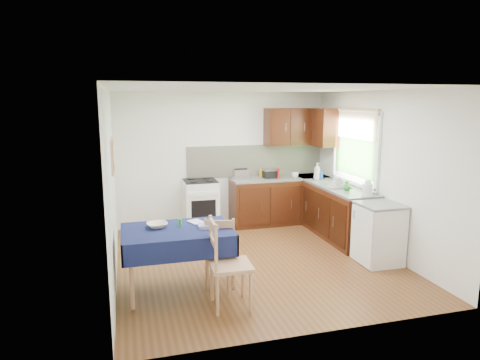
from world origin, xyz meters
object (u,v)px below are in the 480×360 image
object	(u,v)px
kettle	(368,189)
dish_rack	(339,186)
dining_table	(177,237)
toaster	(241,174)
chair_far	(220,249)
sandwich_press	(270,173)
chair_near	(226,261)

from	to	relation	value
kettle	dish_rack	bearing A→B (deg)	98.27
dining_table	toaster	size ratio (longest dim) A/B	4.72
chair_far	sandwich_press	world-z (taller)	sandwich_press
dish_rack	chair_far	bearing A→B (deg)	-161.51
chair_far	sandwich_press	bearing A→B (deg)	-109.01
chair_near	toaster	distance (m)	3.22
sandwich_press	kettle	size ratio (longest dim) A/B	1.12
dining_table	dish_rack	size ratio (longest dim) A/B	3.59
chair_far	chair_near	size ratio (longest dim) A/B	0.89
chair_near	kettle	distance (m)	2.82
chair_near	dish_rack	size ratio (longest dim) A/B	2.83
dining_table	kettle	xyz separation A→B (m)	(3.00, 0.63, 0.31)
kettle	sandwich_press	bearing A→B (deg)	115.67
chair_near	kettle	xyz separation A→B (m)	(2.52, 1.19, 0.46)
chair_near	toaster	world-z (taller)	toaster
chair_near	toaster	size ratio (longest dim) A/B	3.73
dish_rack	kettle	distance (m)	0.72
dining_table	chair_far	world-z (taller)	chair_far
toaster	chair_near	bearing A→B (deg)	-116.44
dining_table	kettle	world-z (taller)	kettle
toaster	dish_rack	distance (m)	1.80
chair_near	kettle	bearing A→B (deg)	-62.19
kettle	toaster	bearing A→B (deg)	129.51
dish_rack	toaster	bearing A→B (deg)	130.38
chair_near	kettle	size ratio (longest dim) A/B	4.08
sandwich_press	dish_rack	world-z (taller)	dish_rack
dining_table	toaster	world-z (taller)	toaster
dining_table	dish_rack	distance (m)	3.20
dining_table	chair_near	xyz separation A→B (m)	(0.48, -0.56, -0.14)
dining_table	sandwich_press	xyz separation A→B (m)	(2.09, 2.52, 0.28)
toaster	kettle	size ratio (longest dim) A/B	1.09
kettle	chair_far	bearing A→B (deg)	-165.68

